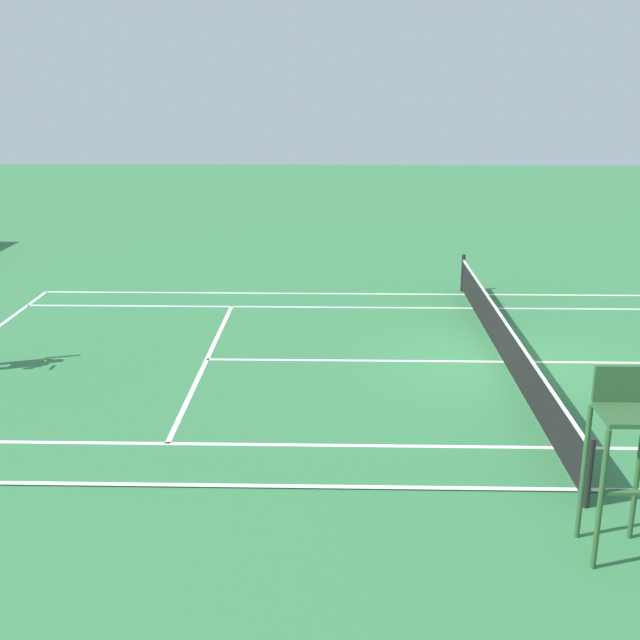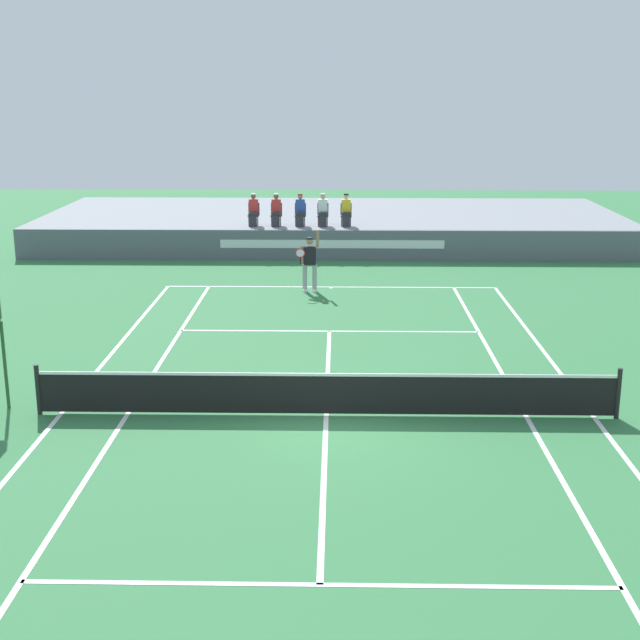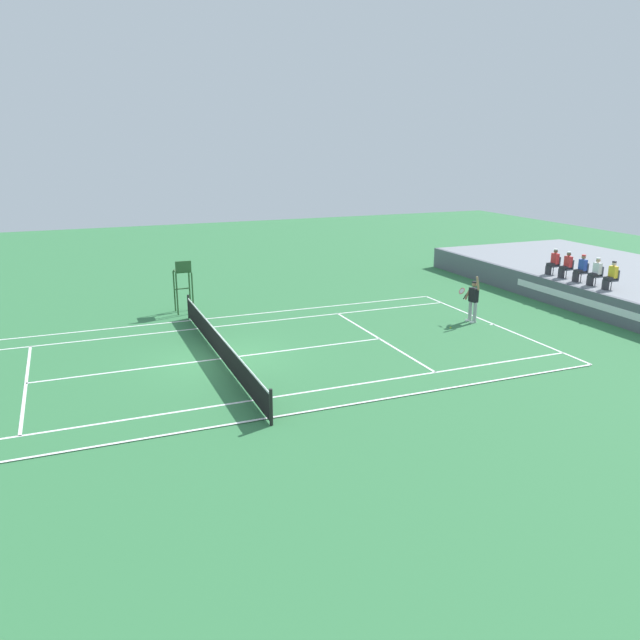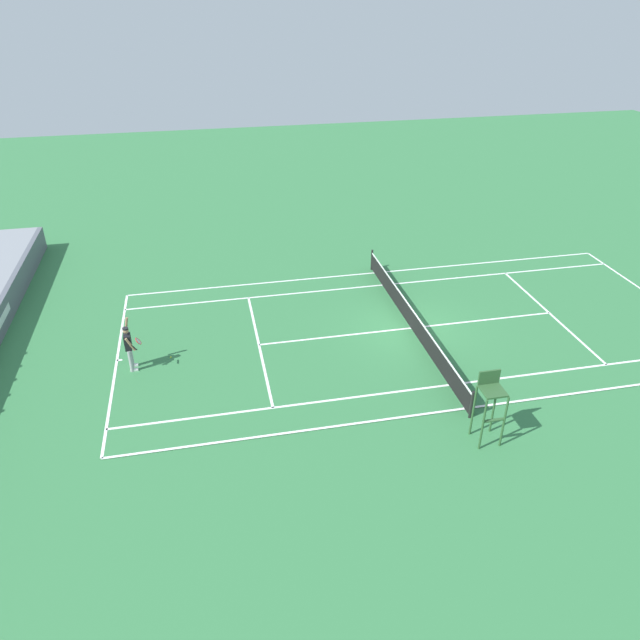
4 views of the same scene
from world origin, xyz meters
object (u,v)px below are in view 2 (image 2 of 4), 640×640
at_px(spectator_seated_4, 346,211).
at_px(tennis_player, 309,262).
at_px(spectator_seated_3, 323,211).
at_px(spectator_seated_0, 253,210).
at_px(spectator_seated_1, 276,210).
at_px(tennis_ball, 323,301).
at_px(spectator_seated_2, 300,210).

relative_size(spectator_seated_4, tennis_player, 0.61).
bearing_deg(spectator_seated_3, spectator_seated_4, 0.00).
bearing_deg(tennis_player, spectator_seated_3, 87.11).
distance_m(spectator_seated_0, tennis_player, 6.91).
height_order(spectator_seated_1, tennis_ball, spectator_seated_1).
height_order(spectator_seated_0, spectator_seated_3, same).
height_order(spectator_seated_2, tennis_player, spectator_seated_2).
bearing_deg(tennis_player, tennis_ball, -70.91).
distance_m(spectator_seated_1, spectator_seated_2, 0.95).
height_order(spectator_seated_1, spectator_seated_4, same).
relative_size(spectator_seated_3, tennis_player, 0.61).
xyz_separation_m(spectator_seated_2, tennis_ball, (1.05, -7.80, -1.76)).
xyz_separation_m(spectator_seated_0, tennis_ball, (2.89, -7.80, -1.76)).
distance_m(spectator_seated_3, tennis_ball, 8.00).
distance_m(spectator_seated_0, tennis_ball, 8.51).
distance_m(spectator_seated_0, spectator_seated_3, 2.74).
bearing_deg(spectator_seated_0, tennis_player, -69.42).
relative_size(spectator_seated_2, tennis_ball, 18.60).
bearing_deg(spectator_seated_4, spectator_seated_3, 180.00).
distance_m(tennis_player, tennis_ball, 1.75).
bearing_deg(spectator_seated_4, spectator_seated_0, 180.00).
xyz_separation_m(spectator_seated_3, tennis_ball, (0.15, -7.80, -1.76)).
relative_size(spectator_seated_2, spectator_seated_3, 1.00).
bearing_deg(spectator_seated_0, spectator_seated_3, 0.00).
distance_m(spectator_seated_1, spectator_seated_4, 2.76).
bearing_deg(spectator_seated_3, spectator_seated_2, 180.00).
distance_m(spectator_seated_4, tennis_ball, 8.04).
distance_m(spectator_seated_2, tennis_player, 6.50).
xyz_separation_m(spectator_seated_2, spectator_seated_3, (0.89, 0.00, 0.00)).
height_order(spectator_seated_3, tennis_player, spectator_seated_3).
bearing_deg(spectator_seated_1, spectator_seated_0, 180.00).
xyz_separation_m(spectator_seated_3, tennis_player, (-0.32, -6.43, -0.80)).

